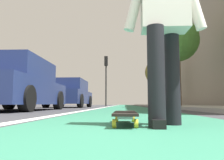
# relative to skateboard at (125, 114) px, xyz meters

# --- Properties ---
(ground_plane) EXTENTS (80.00, 80.00, 0.00)m
(ground_plane) POSITION_rel_skateboard_xyz_m (8.80, -0.09, -0.09)
(ground_plane) COLOR #38383D
(bike_lane_paint) EXTENTS (56.00, 2.15, 0.00)m
(bike_lane_paint) POSITION_rel_skateboard_xyz_m (22.80, -0.09, -0.09)
(bike_lane_paint) COLOR #2D7256
(bike_lane_paint) RESTS_ON ground
(lane_stripe_white) EXTENTS (52.00, 0.16, 0.01)m
(lane_stripe_white) POSITION_rel_skateboard_xyz_m (18.80, 1.13, -0.09)
(lane_stripe_white) COLOR silver
(lane_stripe_white) RESTS_ON ground
(sidewalk_curb) EXTENTS (52.00, 3.20, 0.10)m
(sidewalk_curb) POSITION_rel_skateboard_xyz_m (16.80, -3.45, -0.04)
(sidewalk_curb) COLOR #9E9B93
(sidewalk_curb) RESTS_ON ground
(building_facade) EXTENTS (40.00, 1.20, 11.39)m
(building_facade) POSITION_rel_skateboard_xyz_m (20.80, -6.30, 5.60)
(building_facade) COLOR gray
(building_facade) RESTS_ON ground
(skateboard) EXTENTS (0.84, 0.20, 0.11)m
(skateboard) POSITION_rel_skateboard_xyz_m (0.00, 0.00, 0.00)
(skateboard) COLOR yellow
(skateboard) RESTS_ON ground
(skater_person) EXTENTS (0.46, 0.72, 1.64)m
(skater_person) POSITION_rel_skateboard_xyz_m (-0.15, -0.35, 0.84)
(skater_person) COLOR black
(skater_person) RESTS_ON ground
(parked_car_near) EXTENTS (4.29, 2.00, 1.47)m
(parked_car_near) POSITION_rel_skateboard_xyz_m (4.37, 3.14, 0.61)
(parked_car_near) COLOR navy
(parked_car_near) RESTS_ON ground
(parked_car_mid) EXTENTS (4.31, 1.97, 1.50)m
(parked_car_mid) POSITION_rel_skateboard_xyz_m (10.30, 2.99, 0.63)
(parked_car_mid) COLOR navy
(parked_car_mid) RESTS_ON ground
(traffic_light) EXTENTS (0.33, 0.28, 4.19)m
(traffic_light) POSITION_rel_skateboard_xyz_m (16.89, 1.53, 2.81)
(traffic_light) COLOR #2D2D2D
(traffic_light) RESTS_ON ground
(street_tree_mid) EXTENTS (2.46, 2.46, 5.07)m
(street_tree_mid) POSITION_rel_skateboard_xyz_m (10.93, -3.05, 3.71)
(street_tree_mid) COLOR brown
(street_tree_mid) RESTS_ON ground
(street_tree_far) EXTENTS (2.35, 2.35, 4.21)m
(street_tree_far) POSITION_rel_skateboard_xyz_m (18.67, -3.05, 2.92)
(street_tree_far) COLOR brown
(street_tree_far) RESTS_ON ground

